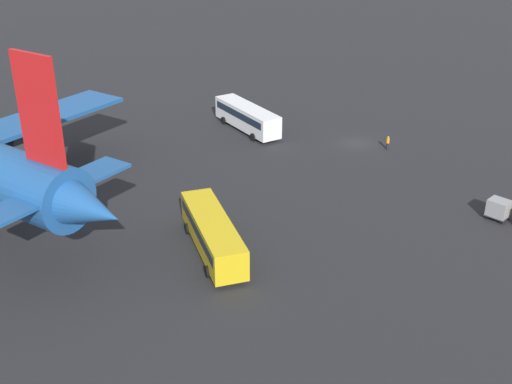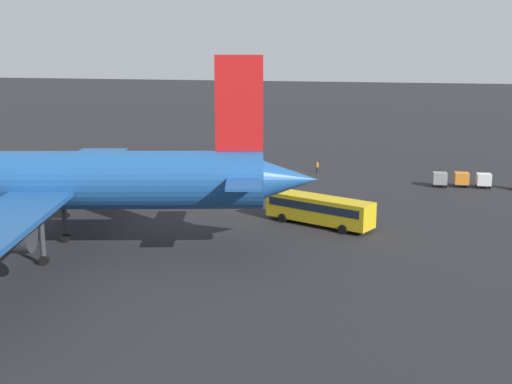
% 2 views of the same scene
% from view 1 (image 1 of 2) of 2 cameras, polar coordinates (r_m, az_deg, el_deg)
% --- Properties ---
extents(ground_plane, '(600.00, 600.00, 0.00)m').
position_cam_1_polar(ground_plane, '(81.83, 8.90, 4.30)').
color(ground_plane, '#232326').
extents(shuttle_bus_near, '(12.41, 4.55, 3.27)m').
position_cam_1_polar(shuttle_bus_near, '(84.70, -0.79, 6.77)').
color(shuttle_bus_near, white).
rests_on(shuttle_bus_near, ground).
extents(shuttle_bus_far, '(12.61, 7.41, 3.19)m').
position_cam_1_polar(shuttle_bus_far, '(56.37, -3.87, -3.58)').
color(shuttle_bus_far, gold).
rests_on(shuttle_bus_far, ground).
extents(worker_person, '(0.38, 0.38, 1.74)m').
position_cam_1_polar(worker_person, '(80.22, 11.63, 4.30)').
color(worker_person, '#1E1E2D').
rests_on(worker_person, ground).
extents(cargo_cart_grey, '(2.14, 1.85, 2.06)m').
position_cam_1_polar(cargo_cart_grey, '(66.14, 20.75, -1.37)').
color(cargo_cart_grey, '#38383D').
rests_on(cargo_cart_grey, ground).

